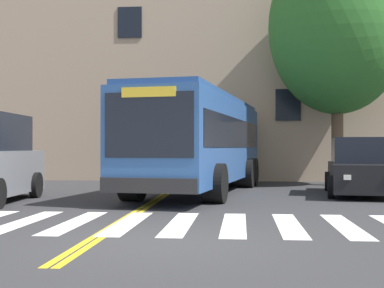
{
  "coord_description": "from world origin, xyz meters",
  "views": [
    {
      "loc": [
        1.29,
        -8.39,
        1.49
      ],
      "look_at": [
        -0.18,
        8.49,
        1.61
      ],
      "focal_mm": 50.0,
      "sensor_mm": 36.0,
      "label": 1
    }
  ],
  "objects_px": {
    "car_black_far_lane": "(360,169)",
    "street_tree_curbside_large": "(337,27)",
    "city_bus": "(201,141)",
    "car_navy_behind_bus": "(220,161)"
  },
  "relations": [
    {
      "from": "city_bus",
      "to": "car_black_far_lane",
      "type": "xyz_separation_m",
      "value": [
        5.11,
        -0.55,
        -0.91
      ]
    },
    {
      "from": "car_black_far_lane",
      "to": "car_navy_behind_bus",
      "type": "xyz_separation_m",
      "value": [
        -4.8,
        9.95,
        0.02
      ]
    },
    {
      "from": "street_tree_curbside_large",
      "to": "car_black_far_lane",
      "type": "bearing_deg",
      "value": -90.9
    },
    {
      "from": "city_bus",
      "to": "car_navy_behind_bus",
      "type": "xyz_separation_m",
      "value": [
        0.31,
        9.4,
        -0.9
      ]
    },
    {
      "from": "city_bus",
      "to": "street_tree_curbside_large",
      "type": "xyz_separation_m",
      "value": [
        5.18,
        3.7,
        4.56
      ]
    },
    {
      "from": "city_bus",
      "to": "car_black_far_lane",
      "type": "height_order",
      "value": "city_bus"
    },
    {
      "from": "car_black_far_lane",
      "to": "street_tree_curbside_large",
      "type": "xyz_separation_m",
      "value": [
        0.07,
        4.26,
        5.47
      ]
    },
    {
      "from": "city_bus",
      "to": "street_tree_curbside_large",
      "type": "height_order",
      "value": "street_tree_curbside_large"
    },
    {
      "from": "car_navy_behind_bus",
      "to": "car_black_far_lane",
      "type": "bearing_deg",
      "value": -64.27
    },
    {
      "from": "street_tree_curbside_large",
      "to": "city_bus",
      "type": "bearing_deg",
      "value": -144.41
    }
  ]
}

